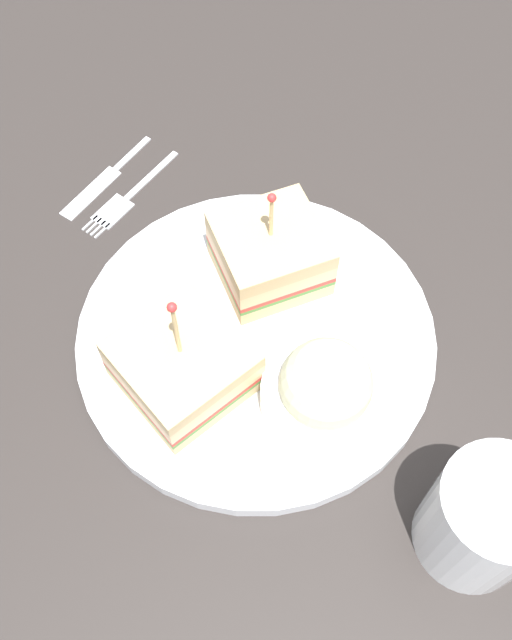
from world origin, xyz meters
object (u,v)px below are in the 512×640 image
at_px(sandwich_half_front, 183,365).
at_px(coleslaw_bowl, 325,389).
at_px(drink_glass, 482,522).
at_px(fork, 123,201).
at_px(plate, 256,337).
at_px(sandwich_half_back, 270,254).
at_px(knife, 103,180).

bearing_deg(sandwich_half_front, coleslaw_bowl, 163.50).
relative_size(drink_glass, fork, 0.94).
bearing_deg(sandwich_half_front, plate, -148.18).
bearing_deg(drink_glass, coleslaw_bowl, -50.24).
relative_size(sandwich_half_back, drink_glass, 1.10).
bearing_deg(knife, coleslaw_bowl, 123.97).
distance_m(drink_glass, knife, 0.44).
relative_size(plate, fork, 2.93).
bearing_deg(coleslaw_bowl, sandwich_half_front, -16.50).
height_order(plate, knife, plate).
xyz_separation_m(drink_glass, fork, (0.24, -0.33, -0.04)).
bearing_deg(sandwich_half_back, sandwich_half_front, 51.01).
bearing_deg(coleslaw_bowl, knife, -56.03).
distance_m(drink_glass, fork, 0.41).
distance_m(sandwich_half_front, knife, 0.23).
xyz_separation_m(plate, sandwich_half_front, (0.06, 0.04, 0.03)).
xyz_separation_m(sandwich_half_front, coleslaw_bowl, (-0.10, 0.03, 0.00)).
distance_m(plate, fork, 0.19).
xyz_separation_m(fork, knife, (0.02, -0.03, 0.00)).
xyz_separation_m(plate, coleslaw_bowl, (-0.04, 0.07, 0.03)).
height_order(sandwich_half_back, coleslaw_bowl, sandwich_half_back).
relative_size(sandwich_half_back, fork, 1.03).
relative_size(sandwich_half_front, knife, 1.24).
bearing_deg(fork, coleslaw_bowl, 123.94).
bearing_deg(plate, coleslaw_bowl, 123.52).
distance_m(sandwich_half_back, coleslaw_bowl, 0.13).
bearing_deg(fork, knife, -55.75).
relative_size(plate, coleslaw_bowl, 3.06).
bearing_deg(plate, fork, -55.89).
xyz_separation_m(plate, fork, (0.11, -0.16, -0.01)).
height_order(plate, fork, plate).
distance_m(plate, knife, 0.22).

